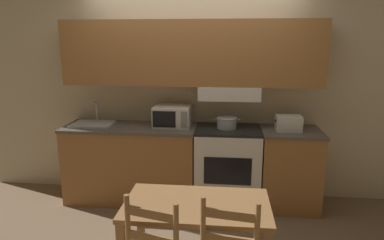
{
  "coord_description": "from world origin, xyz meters",
  "views": [
    {
      "loc": [
        0.42,
        -4.13,
        1.93
      ],
      "look_at": [
        0.05,
        -0.54,
        1.08
      ],
      "focal_mm": 32.0,
      "sensor_mm": 36.0,
      "label": 1
    }
  ],
  "objects_px": {
    "stove_range": "(227,166)",
    "toaster": "(289,123)",
    "sink_basin": "(93,124)",
    "cooking_pot": "(227,122)",
    "dining_table": "(197,218)",
    "microwave": "(172,116)"
  },
  "relations": [
    {
      "from": "toaster",
      "to": "dining_table",
      "type": "xyz_separation_m",
      "value": [
        -0.9,
        -1.5,
        -0.39
      ]
    },
    {
      "from": "cooking_pot",
      "to": "dining_table",
      "type": "bearing_deg",
      "value": -97.85
    },
    {
      "from": "toaster",
      "to": "dining_table",
      "type": "relative_size",
      "value": 0.27
    },
    {
      "from": "stove_range",
      "to": "toaster",
      "type": "relative_size",
      "value": 3.2
    },
    {
      "from": "stove_range",
      "to": "dining_table",
      "type": "xyz_separation_m",
      "value": [
        -0.23,
        -1.53,
        0.16
      ]
    },
    {
      "from": "cooking_pot",
      "to": "stove_range",
      "type": "bearing_deg",
      "value": -39.23
    },
    {
      "from": "cooking_pot",
      "to": "toaster",
      "type": "distance_m",
      "value": 0.69
    },
    {
      "from": "microwave",
      "to": "toaster",
      "type": "distance_m",
      "value": 1.34
    },
    {
      "from": "stove_range",
      "to": "toaster",
      "type": "xyz_separation_m",
      "value": [
        0.67,
        -0.03,
        0.55
      ]
    },
    {
      "from": "cooking_pot",
      "to": "sink_basin",
      "type": "xyz_separation_m",
      "value": [
        -1.6,
        -0.02,
        -0.05
      ]
    },
    {
      "from": "cooking_pot",
      "to": "sink_basin",
      "type": "height_order",
      "value": "sink_basin"
    },
    {
      "from": "stove_range",
      "to": "dining_table",
      "type": "distance_m",
      "value": 1.55
    },
    {
      "from": "sink_basin",
      "to": "stove_range",
      "type": "bearing_deg",
      "value": 0.02
    },
    {
      "from": "cooking_pot",
      "to": "microwave",
      "type": "bearing_deg",
      "value": 175.79
    },
    {
      "from": "stove_range",
      "to": "microwave",
      "type": "bearing_deg",
      "value": 174.51
    },
    {
      "from": "cooking_pot",
      "to": "toaster",
      "type": "relative_size",
      "value": 1.08
    },
    {
      "from": "toaster",
      "to": "microwave",
      "type": "bearing_deg",
      "value": 176.09
    },
    {
      "from": "sink_basin",
      "to": "toaster",
      "type": "bearing_deg",
      "value": -0.67
    },
    {
      "from": "toaster",
      "to": "sink_basin",
      "type": "distance_m",
      "value": 2.29
    },
    {
      "from": "dining_table",
      "to": "microwave",
      "type": "bearing_deg",
      "value": 105.12
    },
    {
      "from": "microwave",
      "to": "dining_table",
      "type": "bearing_deg",
      "value": -74.88
    },
    {
      "from": "stove_range",
      "to": "dining_table",
      "type": "bearing_deg",
      "value": -98.67
    }
  ]
}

